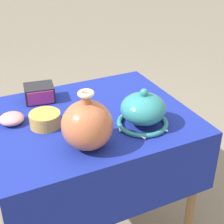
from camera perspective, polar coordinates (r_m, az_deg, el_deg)
display_table at (r=1.65m, az=-3.64°, el=-3.58°), size 0.95×0.77×0.73m
vase_tall_bulbous at (r=1.35m, az=-4.14°, el=-2.14°), size 0.21×0.21×0.25m
vase_dome_bell at (r=1.52m, az=5.19°, el=0.16°), size 0.24×0.23×0.18m
mosaic_tile_box at (r=1.78m, az=-11.97°, el=3.10°), size 0.16×0.14×0.08m
bowl_shallow_rose at (r=1.61m, az=-16.33°, el=-1.06°), size 0.11×0.11×0.05m
pot_squat_ochre at (r=1.56m, az=-11.08°, el=-1.19°), size 0.14×0.14×0.06m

